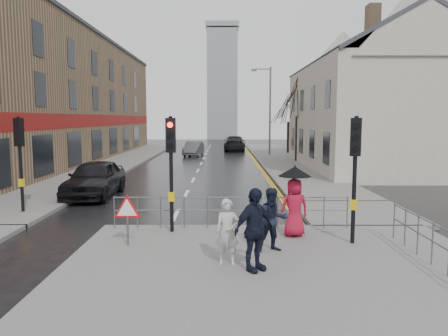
{
  "coord_description": "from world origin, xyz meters",
  "views": [
    {
      "loc": [
        1.73,
        -12.44,
        3.48
      ],
      "look_at": [
        1.74,
        2.65,
        1.76
      ],
      "focal_mm": 35.0,
      "sensor_mm": 36.0,
      "label": 1
    }
  ],
  "objects_px": {
    "pedestrian_b": "(273,220)",
    "car_mid": "(194,149)",
    "car_parked": "(95,178)",
    "pedestrian_a": "(227,232)",
    "pedestrian_d": "(254,230)",
    "pedestrian_with_umbrella": "(294,198)"
  },
  "relations": [
    {
      "from": "pedestrian_with_umbrella",
      "to": "pedestrian_d",
      "type": "xyz_separation_m",
      "value": [
        -1.33,
        -2.82,
        -0.18
      ]
    },
    {
      "from": "pedestrian_b",
      "to": "car_mid",
      "type": "bearing_deg",
      "value": 83.71
    },
    {
      "from": "pedestrian_b",
      "to": "car_parked",
      "type": "bearing_deg",
      "value": 115.44
    },
    {
      "from": "pedestrian_b",
      "to": "car_mid",
      "type": "xyz_separation_m",
      "value": [
        -4.05,
        30.0,
        -0.28
      ]
    },
    {
      "from": "pedestrian_b",
      "to": "pedestrian_with_umbrella",
      "type": "distance_m",
      "value": 1.62
    },
    {
      "from": "pedestrian_b",
      "to": "car_mid",
      "type": "relative_size",
      "value": 0.4
    },
    {
      "from": "pedestrian_a",
      "to": "car_parked",
      "type": "distance_m",
      "value": 11.12
    },
    {
      "from": "car_mid",
      "to": "pedestrian_with_umbrella",
      "type": "bearing_deg",
      "value": -74.01
    },
    {
      "from": "pedestrian_b",
      "to": "car_mid",
      "type": "height_order",
      "value": "pedestrian_b"
    },
    {
      "from": "pedestrian_b",
      "to": "car_parked",
      "type": "distance_m",
      "value": 10.98
    },
    {
      "from": "car_mid",
      "to": "pedestrian_d",
      "type": "bearing_deg",
      "value": -77.25
    },
    {
      "from": "car_parked",
      "to": "car_mid",
      "type": "bearing_deg",
      "value": 83.1
    },
    {
      "from": "pedestrian_a",
      "to": "pedestrian_d",
      "type": "height_order",
      "value": "pedestrian_d"
    },
    {
      "from": "pedestrian_d",
      "to": "car_parked",
      "type": "height_order",
      "value": "pedestrian_d"
    },
    {
      "from": "car_parked",
      "to": "car_mid",
      "type": "height_order",
      "value": "car_parked"
    },
    {
      "from": "pedestrian_with_umbrella",
      "to": "pedestrian_d",
      "type": "bearing_deg",
      "value": -115.33
    },
    {
      "from": "pedestrian_a",
      "to": "pedestrian_b",
      "type": "xyz_separation_m",
      "value": [
        1.15,
        0.99,
        0.04
      ]
    },
    {
      "from": "pedestrian_a",
      "to": "pedestrian_d",
      "type": "relative_size",
      "value": 0.82
    },
    {
      "from": "pedestrian_with_umbrella",
      "to": "pedestrian_a",
      "type": "bearing_deg",
      "value": -128.6
    },
    {
      "from": "pedestrian_b",
      "to": "car_mid",
      "type": "distance_m",
      "value": 30.28
    },
    {
      "from": "pedestrian_with_umbrella",
      "to": "car_mid",
      "type": "relative_size",
      "value": 0.49
    },
    {
      "from": "pedestrian_a",
      "to": "car_mid",
      "type": "relative_size",
      "value": 0.38
    }
  ]
}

